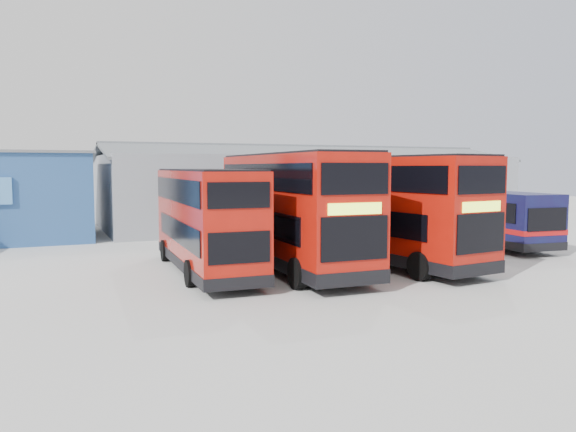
{
  "coord_description": "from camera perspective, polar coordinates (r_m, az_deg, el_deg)",
  "views": [
    {
      "loc": [
        -10.67,
        -18.34,
        4.21
      ],
      "look_at": [
        -0.87,
        3.85,
        2.1
      ],
      "focal_mm": 35.0,
      "sensor_mm": 36.0,
      "label": 1
    }
  ],
  "objects": [
    {
      "name": "ground_plane",
      "position": [
        21.63,
        6.28,
        -6.28
      ],
      "size": [
        120.0,
        120.0,
        0.0
      ],
      "primitive_type": "plane",
      "color": "#AFAFAA",
      "rests_on": "ground"
    },
    {
      "name": "double_decker_left",
      "position": [
        22.55,
        -8.39,
        -0.55
      ],
      "size": [
        2.88,
        9.9,
        4.14
      ],
      "rotation": [
        0.0,
        0.0,
        3.09
      ],
      "color": "#A71209",
      "rests_on": "ground"
    },
    {
      "name": "maintenance_shed",
      "position": [
        42.68,
        2.14,
        2.81
      ],
      "size": [
        30.5,
        12.0,
        5.89
      ],
      "color": "gray",
      "rests_on": "ground"
    },
    {
      "name": "single_decker_blue",
      "position": [
        32.66,
        18.42,
        -0.11
      ],
      "size": [
        3.69,
        11.06,
        2.94
      ],
      "rotation": [
        0.0,
        0.0,
        3.03
      ],
      "color": "#0D123B",
      "rests_on": "ground"
    },
    {
      "name": "double_decker_right",
      "position": [
        24.91,
        9.45,
        0.58
      ],
      "size": [
        3.8,
        11.28,
        4.68
      ],
      "rotation": [
        0.0,
        0.0,
        0.1
      ],
      "color": "#A71209",
      "rests_on": "ground"
    },
    {
      "name": "double_decker_centre",
      "position": [
        23.26,
        0.25,
        0.45
      ],
      "size": [
        3.24,
        11.41,
        4.78
      ],
      "rotation": [
        0.0,
        0.0,
        -0.04
      ],
      "color": "#A71209",
      "rests_on": "ground"
    }
  ]
}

